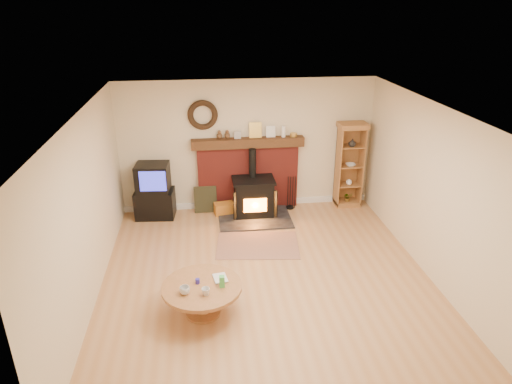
{
  "coord_description": "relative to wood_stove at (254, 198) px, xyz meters",
  "views": [
    {
      "loc": [
        -0.89,
        -5.84,
        3.99
      ],
      "look_at": [
        -0.05,
        1.0,
        1.04
      ],
      "focal_mm": 32.0,
      "sensor_mm": 36.0,
      "label": 1
    }
  ],
  "objects": [
    {
      "name": "firelog_box",
      "position": [
        -0.58,
        0.13,
        -0.25
      ],
      "size": [
        0.41,
        0.29,
        0.23
      ],
      "primitive_type": "cube",
      "rotation": [
        0.0,
        0.0,
        0.16
      ],
      "color": "gold",
      "rests_on": "ground"
    },
    {
      "name": "leaning_painting",
      "position": [
        -0.94,
        0.28,
        -0.1
      ],
      "size": [
        0.45,
        0.12,
        0.54
      ],
      "primitive_type": "cube",
      "rotation": [
        -0.17,
        0.0,
        0.0
      ],
      "color": "black",
      "rests_on": "ground"
    },
    {
      "name": "room_shell",
      "position": [
        -0.08,
        -2.18,
        1.35
      ],
      "size": [
        5.02,
        5.52,
        2.61
      ],
      "color": "beige",
      "rests_on": "ground"
    },
    {
      "name": "wood_stove",
      "position": [
        0.0,
        0.0,
        0.0
      ],
      "size": [
        1.4,
        1.0,
        1.32
      ],
      "color": "black",
      "rests_on": "ground"
    },
    {
      "name": "ground",
      "position": [
        -0.07,
        -2.27,
        -0.37
      ],
      "size": [
        5.5,
        5.5,
        0.0
      ],
      "primitive_type": "plane",
      "color": "#B27A4A",
      "rests_on": "ground"
    },
    {
      "name": "chimney_breast",
      "position": [
        -0.07,
        0.39,
        0.43
      ],
      "size": [
        2.2,
        0.22,
        1.78
      ],
      "color": "maroon",
      "rests_on": "ground"
    },
    {
      "name": "tv_unit",
      "position": [
        -1.92,
        0.19,
        0.15
      ],
      "size": [
        0.78,
        0.58,
        1.09
      ],
      "color": "black",
      "rests_on": "ground"
    },
    {
      "name": "fire_tools",
      "position": [
        0.79,
        0.23,
        -0.21
      ],
      "size": [
        0.19,
        0.16,
        0.7
      ],
      "color": "black",
      "rests_on": "ground"
    },
    {
      "name": "curio_cabinet",
      "position": [
        1.98,
        0.28,
        0.51
      ],
      "size": [
        0.56,
        0.4,
        1.74
      ],
      "color": "olive",
      "rests_on": "ground"
    },
    {
      "name": "area_rug",
      "position": [
        -0.08,
        -1.21,
        -0.36
      ],
      "size": [
        1.52,
        1.13,
        0.01
      ],
      "primitive_type": "cube",
      "rotation": [
        0.0,
        0.0,
        -0.11
      ],
      "color": "brown",
      "rests_on": "ground"
    },
    {
      "name": "coffee_table",
      "position": [
        -1.05,
        -2.98,
        0.0
      ],
      "size": [
        1.08,
        1.08,
        0.62
      ],
      "color": "brown",
      "rests_on": "ground"
    }
  ]
}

